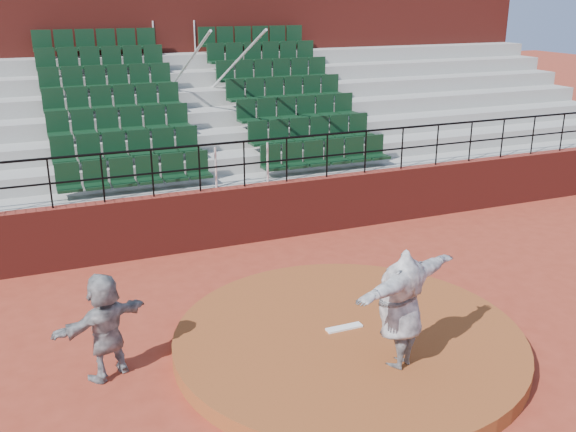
# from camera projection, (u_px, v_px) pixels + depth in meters

# --- Properties ---
(ground) EXTENTS (90.00, 90.00, 0.00)m
(ground) POSITION_uv_depth(u_px,v_px,m) (348.00, 347.00, 10.16)
(ground) COLOR maroon
(ground) RESTS_ON ground
(pitchers_mound) EXTENTS (5.50, 5.50, 0.25)m
(pitchers_mound) POSITION_uv_depth(u_px,v_px,m) (348.00, 340.00, 10.12)
(pitchers_mound) COLOR brown
(pitchers_mound) RESTS_ON ground
(pitching_rubber) EXTENTS (0.60, 0.15, 0.03)m
(pitching_rubber) POSITION_uv_depth(u_px,v_px,m) (344.00, 328.00, 10.20)
(pitching_rubber) COLOR white
(pitching_rubber) RESTS_ON pitchers_mound
(boundary_wall) EXTENTS (24.00, 0.30, 1.30)m
(boundary_wall) POSITION_uv_depth(u_px,v_px,m) (245.00, 214.00, 14.32)
(boundary_wall) COLOR maroon
(boundary_wall) RESTS_ON ground
(wall_railing) EXTENTS (24.04, 0.05, 1.03)m
(wall_railing) POSITION_uv_depth(u_px,v_px,m) (244.00, 154.00, 13.87)
(wall_railing) COLOR black
(wall_railing) RESTS_ON boundary_wall
(seating_deck) EXTENTS (24.00, 5.97, 4.63)m
(seating_deck) POSITION_uv_depth(u_px,v_px,m) (201.00, 146.00, 17.25)
(seating_deck) COLOR #999994
(seating_deck) RESTS_ON ground
(press_box_facade) EXTENTS (24.00, 3.00, 7.10)m
(press_box_facade) POSITION_uv_depth(u_px,v_px,m) (165.00, 54.00, 20.02)
(press_box_facade) COLOR maroon
(press_box_facade) RESTS_ON ground
(pitcher) EXTENTS (2.25, 1.41, 1.78)m
(pitcher) POSITION_uv_depth(u_px,v_px,m) (401.00, 309.00, 8.93)
(pitcher) COLOR black
(pitcher) RESTS_ON pitchers_mound
(fielder) EXTENTS (1.55, 1.06, 1.61)m
(fielder) POSITION_uv_depth(u_px,v_px,m) (105.00, 326.00, 9.15)
(fielder) COLOR black
(fielder) RESTS_ON ground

